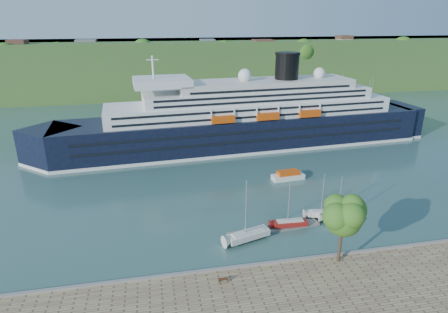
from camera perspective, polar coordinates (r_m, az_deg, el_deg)
ground at (r=57.41m, az=9.84°, el=-16.12°), size 400.00×400.00×0.00m
far_hillside at (r=189.88m, az=-5.81°, el=13.60°), size 400.00×50.00×24.00m
quay_coping at (r=56.59m, az=9.99°, el=-15.29°), size 220.00×0.50×0.30m
cruise_ship at (r=102.32m, az=3.12°, el=8.37°), size 114.12×24.50×25.43m
park_bench at (r=52.05m, az=-0.15°, el=-18.16°), size 1.40×0.71×0.86m
promenade_tree at (r=55.29m, az=17.58°, el=-10.12°), size 6.87×6.87×11.39m
floating_pontoon at (r=65.33m, az=7.69°, el=-10.88°), size 16.36×3.51×0.36m
sailboat_white_near at (r=59.57m, az=3.81°, el=-8.54°), size 8.22×4.37×10.23m
sailboat_red at (r=64.48m, az=10.20°, el=-7.39°), size 6.58×2.13×8.39m
sailboat_white_far at (r=68.03m, az=17.55°, el=-6.52°), size 6.76×3.41×8.41m
tender_launch at (r=84.67m, az=9.74°, el=-2.80°), size 7.52×3.16×2.02m
sailboat_extra at (r=69.01m, az=15.11°, el=-5.99°), size 6.46×2.58×8.12m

